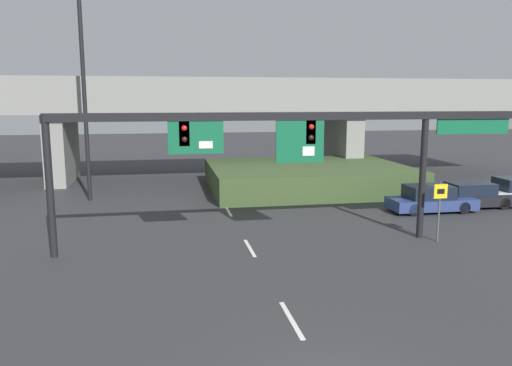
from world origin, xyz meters
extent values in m
cube|color=silver|center=(0.00, 3.88, 0.00)|extent=(0.14, 2.40, 0.01)
cube|color=silver|center=(0.00, 10.62, 0.00)|extent=(0.14, 2.40, 0.01)
cube|color=silver|center=(0.00, 17.36, 0.00)|extent=(0.14, 2.40, 0.01)
cube|color=silver|center=(0.00, 24.10, 0.00)|extent=(0.14, 2.40, 0.01)
cube|color=silver|center=(0.00, 30.83, 0.00)|extent=(0.14, 2.40, 0.01)
cylinder|color=black|center=(-7.53, 10.86, 2.71)|extent=(0.28, 0.28, 5.43)
cylinder|color=black|center=(7.53, 10.86, 2.71)|extent=(0.28, 0.28, 5.43)
cube|color=black|center=(1.98, 10.86, 5.27)|extent=(19.02, 0.32, 0.32)
cube|color=black|center=(-2.51, 10.86, 4.63)|extent=(0.40, 0.28, 0.95)
sphere|color=red|center=(-2.51, 10.69, 4.85)|extent=(0.22, 0.22, 0.22)
sphere|color=black|center=(-2.51, 10.69, 4.42)|extent=(0.22, 0.22, 0.22)
cube|color=black|center=(2.51, 10.86, 4.63)|extent=(0.40, 0.28, 0.95)
sphere|color=red|center=(2.51, 10.69, 4.85)|extent=(0.22, 0.22, 0.22)
sphere|color=black|center=(2.51, 10.69, 4.42)|extent=(0.22, 0.22, 0.22)
cube|color=#115B38|center=(-2.07, 10.76, 4.48)|extent=(2.13, 0.08, 1.26)
cube|color=white|center=(-1.70, 10.71, 4.20)|extent=(0.53, 0.03, 0.28)
cube|color=#115B38|center=(2.07, 10.76, 4.26)|extent=(1.97, 0.08, 1.70)
cube|color=white|center=(2.42, 10.71, 3.87)|extent=(0.49, 0.03, 0.37)
cube|color=#115B38|center=(9.71, 10.80, 4.79)|extent=(3.35, 0.07, 0.64)
cylinder|color=#4C4C4C|center=(7.95, 10.11, 1.26)|extent=(0.08, 0.08, 2.51)
cube|color=yellow|center=(7.95, 10.07, 2.16)|extent=(0.60, 0.03, 0.60)
cube|color=black|center=(7.95, 10.05, 2.16)|extent=(0.33, 0.01, 0.21)
cylinder|color=black|center=(-7.71, 21.80, 7.10)|extent=(0.24, 0.24, 14.21)
cube|color=gray|center=(0.00, 29.11, 5.71)|extent=(49.48, 7.65, 1.56)
cube|color=gray|center=(0.00, 25.48, 6.94)|extent=(49.48, 0.40, 0.90)
cube|color=gray|center=(-10.51, 29.11, 2.47)|extent=(1.40, 6.12, 4.93)
cube|color=gray|center=(10.51, 29.11, 2.47)|extent=(1.40, 6.12, 4.93)
cube|color=#384C28|center=(6.02, 23.13, 0.80)|extent=(12.79, 9.81, 1.60)
cube|color=navy|center=(10.65, 15.39, 0.45)|extent=(4.54, 1.90, 0.58)
cube|color=black|center=(10.47, 15.39, 1.08)|extent=(2.37, 1.69, 0.68)
cylinder|color=black|center=(12.06, 16.19, 0.32)|extent=(0.64, 0.23, 0.64)
cylinder|color=black|center=(12.04, 14.56, 0.32)|extent=(0.64, 0.23, 0.64)
cylinder|color=black|center=(9.26, 16.22, 0.32)|extent=(0.64, 0.23, 0.64)
cylinder|color=black|center=(9.24, 14.59, 0.32)|extent=(0.64, 0.23, 0.64)
cube|color=black|center=(13.46, 15.96, 0.44)|extent=(4.54, 1.93, 0.56)
cube|color=black|center=(13.28, 15.97, 1.05)|extent=(2.38, 1.69, 0.66)
cylinder|color=black|center=(14.87, 16.72, 0.32)|extent=(0.65, 0.24, 0.64)
cylinder|color=black|center=(14.83, 15.13, 0.32)|extent=(0.65, 0.24, 0.64)
cylinder|color=black|center=(12.09, 16.79, 0.32)|extent=(0.65, 0.24, 0.64)
cylinder|color=black|center=(12.04, 15.20, 0.32)|extent=(0.65, 0.24, 0.64)
cylinder|color=black|center=(15.49, 17.38, 0.32)|extent=(0.65, 0.24, 0.64)
cylinder|color=black|center=(15.45, 15.70, 0.32)|extent=(0.65, 0.24, 0.64)
camera|label=1|loc=(-3.27, -8.52, 5.96)|focal=35.00mm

